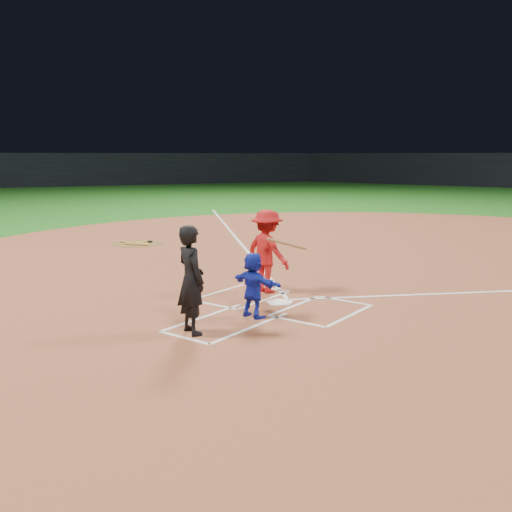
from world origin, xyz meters
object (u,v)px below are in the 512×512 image
Objects in this scene: umpire at (191,280)px; home_plate at (280,302)px; on_deck_circle at (137,243)px; batter_at_plate at (267,251)px; catcher at (253,285)px.

home_plate is at bearing -70.04° from umpire.
batter_at_plate reaches higher than on_deck_circle.
on_deck_circle is at bearing -22.30° from catcher.
catcher is at bearing -62.14° from batter_at_plate.
catcher is at bearing 99.07° from home_plate.
umpire is at bearing -36.97° from on_deck_circle.
batter_at_plate is at bearing -56.24° from umpire.
batter_at_plate is (7.54, -3.04, 0.90)m from on_deck_circle.
home_plate is at bearing -73.68° from catcher.
batter_at_plate reaches higher than catcher.
home_plate is 9.06m from on_deck_circle.
batter_at_plate is at bearing -39.54° from home_plate.
umpire reaches higher than catcher.
umpire is (-0.08, -2.52, 0.90)m from home_plate.
batter_at_plate reaches higher than home_plate.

